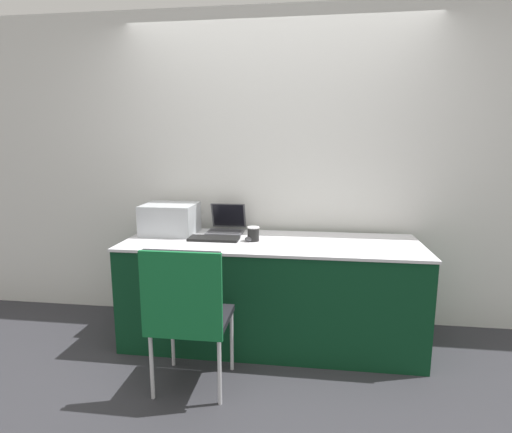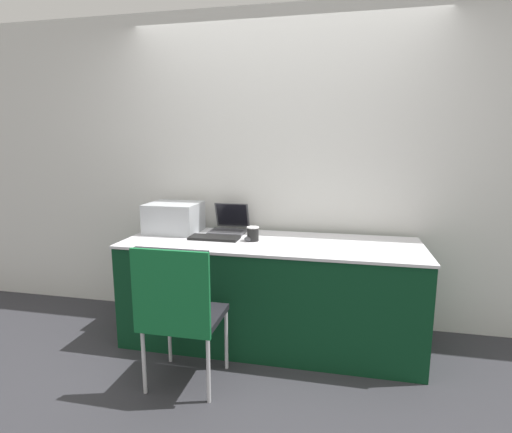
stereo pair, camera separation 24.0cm
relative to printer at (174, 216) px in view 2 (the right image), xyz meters
The scene contains 9 objects.
ground_plane 1.36m from the printer, 32.07° to the right, with size 14.00×14.00×0.00m, color #333338.
wall_back 0.97m from the printer, 20.27° to the left, with size 8.00×0.05×2.60m.
table 1.01m from the printer, 10.53° to the right, with size 2.22×0.76×0.80m.
printer is the anchor object (origin of this frame).
laptop_left 0.46m from the printer, 13.94° to the left, with size 0.29×0.30×0.23m.
external_keyboard 0.45m from the printer, 22.74° to the right, with size 0.38×0.16×0.02m.
coffee_cup 0.73m from the printer, 12.81° to the right, with size 0.09×0.09×0.11m.
mouse 0.71m from the printer, 15.70° to the right, with size 0.06×0.05×0.04m.
chair 1.07m from the printer, 65.70° to the right, with size 0.47×0.43×0.93m.
Camera 2 is at (0.51, -2.50, 1.52)m, focal length 28.00 mm.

